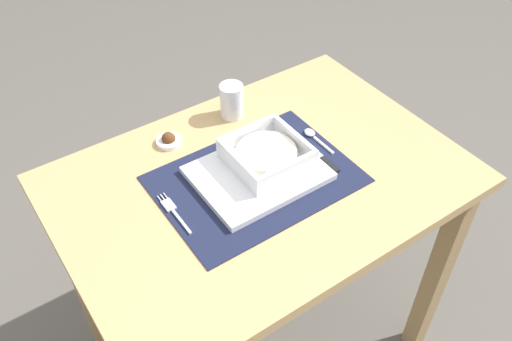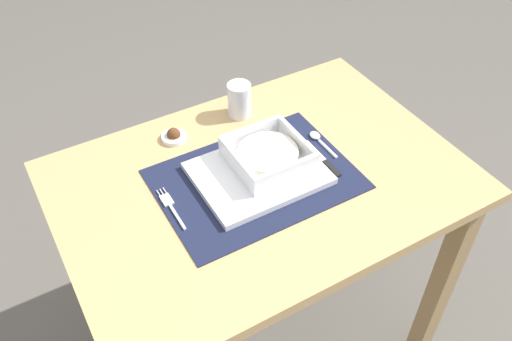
{
  "view_description": "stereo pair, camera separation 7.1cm",
  "coord_description": "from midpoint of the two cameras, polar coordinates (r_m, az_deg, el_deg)",
  "views": [
    {
      "loc": [
        -0.52,
        -0.74,
        1.63
      ],
      "look_at": [
        -0.02,
        -0.0,
        0.78
      ],
      "focal_mm": 38.45,
      "sensor_mm": 36.0,
      "label": 1
    },
    {
      "loc": [
        -0.46,
        -0.78,
        1.63
      ],
      "look_at": [
        -0.02,
        -0.0,
        0.78
      ],
      "focal_mm": 38.45,
      "sensor_mm": 36.0,
      "label": 2
    }
  ],
  "objects": [
    {
      "name": "dining_table",
      "position": [
        1.35,
        -1.0,
        -4.42
      ],
      "size": [
        0.93,
        0.65,
        0.75
      ],
      "color": "tan",
      "rests_on": "ground"
    },
    {
      "name": "placemat",
      "position": [
        1.26,
        -1.62,
        -0.99
      ],
      "size": [
        0.45,
        0.32,
        0.0
      ],
      "primitive_type": "cube",
      "color": "#191E38",
      "rests_on": "dining_table"
    },
    {
      "name": "serving_plate",
      "position": [
        1.26,
        -1.42,
        -0.31
      ],
      "size": [
        0.29,
        0.22,
        0.02
      ],
      "primitive_type": "cube",
      "color": "white",
      "rests_on": "placemat"
    },
    {
      "name": "porridge_bowl",
      "position": [
        1.26,
        -0.52,
        1.56
      ],
      "size": [
        0.17,
        0.17,
        0.05
      ],
      "color": "white",
      "rests_on": "serving_plate"
    },
    {
      "name": "fork",
      "position": [
        1.2,
        -10.36,
        -4.12
      ],
      "size": [
        0.02,
        0.14,
        0.0
      ],
      "rotation": [
        0.0,
        0.0,
        -0.02
      ],
      "color": "silver",
      "rests_on": "placemat"
    },
    {
      "name": "spoon",
      "position": [
        1.37,
        4.4,
        3.68
      ],
      "size": [
        0.02,
        0.11,
        0.01
      ],
      "rotation": [
        0.0,
        0.0,
        -0.04
      ],
      "color": "silver",
      "rests_on": "placemat"
    },
    {
      "name": "butter_knife",
      "position": [
        1.31,
        5.27,
        1.37
      ],
      "size": [
        0.01,
        0.14,
        0.01
      ],
      "rotation": [
        0.0,
        0.0,
        0.02
      ],
      "color": "black",
      "rests_on": "placemat"
    },
    {
      "name": "bread_knife",
      "position": [
        1.31,
        3.85,
        1.42
      ],
      "size": [
        0.01,
        0.13,
        0.01
      ],
      "rotation": [
        0.0,
        0.0,
        -0.01
      ],
      "color": "#59331E",
      "rests_on": "placemat"
    },
    {
      "name": "drinking_glass",
      "position": [
        1.42,
        -3.98,
        7.03
      ],
      "size": [
        0.06,
        0.06,
        0.09
      ],
      "color": "white",
      "rests_on": "dining_table"
    },
    {
      "name": "condiment_saucer",
      "position": [
        1.37,
        -10.55,
        3.08
      ],
      "size": [
        0.06,
        0.06,
        0.03
      ],
      "color": "white",
      "rests_on": "dining_table"
    }
  ]
}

